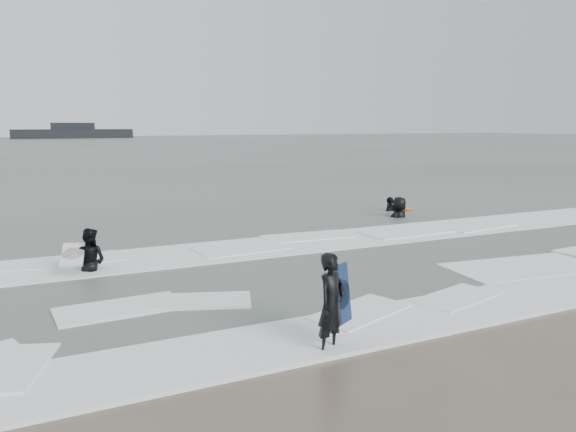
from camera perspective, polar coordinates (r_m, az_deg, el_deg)
name	(u,v)px	position (r m, az deg, el deg)	size (l,w,h in m)	color
ground	(398,309)	(11.28, 11.09, -9.28)	(320.00, 320.00, 0.00)	brown
sea	(69,148)	(88.86, -21.33, 6.46)	(320.00, 320.00, 0.00)	#47544C
surfer_centre	(331,351)	(9.19, 4.40, -13.55)	(0.59, 0.39, 1.62)	black
surfer_wading	(91,273)	(14.50, -19.40, -5.45)	(0.80, 0.63, 1.65)	black
surfer_right_near	(390,212)	(23.45, 10.33, 0.44)	(1.03, 0.43, 1.76)	black
surfer_right_far	(399,218)	(21.85, 11.22, -0.23)	(0.97, 0.63, 1.98)	black
surf_foam	(310,265)	(14.28, 2.24, -4.97)	(30.03, 9.06, 0.09)	white
bodyboards	(293,238)	(15.25, 0.54, -2.27)	(13.89, 12.03, 1.25)	#0E2043
vessel_horizon	(73,133)	(148.11, -21.00, 7.91)	(27.84, 4.97, 3.78)	black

